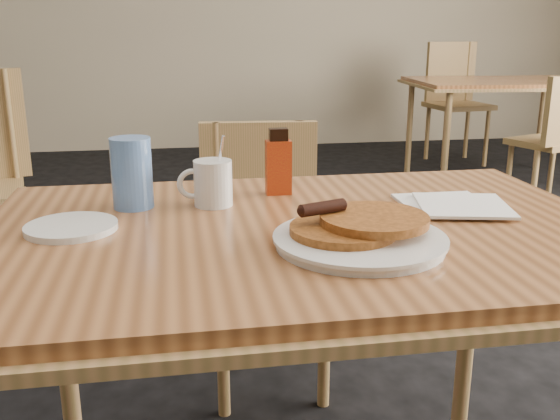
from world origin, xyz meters
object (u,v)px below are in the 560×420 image
(chair_neighbor_far, at_px, (454,91))
(chair_neighbor_near, at_px, (556,130))
(main_table, at_px, (303,246))
(blue_tumbler, at_px, (132,173))
(pancake_plate, at_px, (359,234))
(neighbor_table, at_px, (502,85))
(coffee_mug, at_px, (212,182))
(chair_main_far, at_px, (263,232))
(syrup_bottle, at_px, (278,164))

(chair_neighbor_far, distance_m, chair_neighbor_near, 1.52)
(main_table, xyz_separation_m, blue_tumbler, (-0.32, 0.18, 0.11))
(main_table, distance_m, pancake_plate, 0.15)
(neighbor_table, distance_m, coffee_mug, 3.78)
(pancake_plate, relative_size, coffee_mug, 1.97)
(pancake_plate, bearing_deg, chair_main_far, 93.00)
(chair_neighbor_near, bearing_deg, blue_tumbler, -156.74)
(coffee_mug, distance_m, blue_tumbler, 0.16)
(main_table, relative_size, neighbor_table, 0.90)
(coffee_mug, height_order, blue_tumbler, coffee_mug)
(chair_neighbor_near, distance_m, pancake_plate, 3.28)
(coffee_mug, xyz_separation_m, blue_tumbler, (-0.16, 0.01, 0.02))
(main_table, height_order, neighbor_table, same)
(syrup_bottle, bearing_deg, main_table, -87.01)
(chair_main_far, xyz_separation_m, blue_tumbler, (-0.35, -0.58, 0.33))
(neighbor_table, distance_m, chair_main_far, 3.21)
(chair_neighbor_near, height_order, pancake_plate, chair_neighbor_near)
(neighbor_table, distance_m, blue_tumbler, 3.87)
(syrup_bottle, height_order, blue_tumbler, syrup_bottle)
(main_table, bearing_deg, coffee_mug, 133.82)
(coffee_mug, relative_size, syrup_bottle, 1.02)
(chair_neighbor_far, relative_size, coffee_mug, 6.67)
(chair_main_far, height_order, chair_neighbor_far, chair_neighbor_far)
(syrup_bottle, bearing_deg, coffee_mug, -153.76)
(pancake_plate, bearing_deg, coffee_mug, 128.57)
(main_table, relative_size, chair_main_far, 1.50)
(neighbor_table, xyz_separation_m, blue_tumbler, (-2.44, -3.01, 0.11))
(main_table, distance_m, syrup_bottle, 0.26)
(chair_neighbor_far, relative_size, syrup_bottle, 6.80)
(neighbor_table, bearing_deg, coffee_mug, -127.09)
(chair_main_far, height_order, pancake_plate, chair_main_far)
(pancake_plate, bearing_deg, syrup_bottle, 102.42)
(coffee_mug, xyz_separation_m, syrup_bottle, (0.15, 0.07, 0.02))
(neighbor_table, bearing_deg, main_table, -123.65)
(chair_main_far, distance_m, chair_neighbor_near, 2.67)
(neighbor_table, relative_size, syrup_bottle, 9.33)
(neighbor_table, bearing_deg, syrup_bottle, -125.86)
(pancake_plate, distance_m, blue_tumbler, 0.50)
(coffee_mug, bearing_deg, pancake_plate, -51.51)
(main_table, height_order, coffee_mug, coffee_mug)
(neighbor_table, bearing_deg, chair_neighbor_far, 90.78)
(chair_main_far, height_order, chair_neighbor_near, chair_neighbor_near)
(chair_main_far, xyz_separation_m, chair_neighbor_far, (2.08, 3.19, 0.11))
(chair_neighbor_far, height_order, chair_neighbor_near, chair_neighbor_far)
(pancake_plate, height_order, syrup_bottle, syrup_bottle)
(chair_main_far, relative_size, pancake_plate, 2.79)
(chair_neighbor_far, bearing_deg, blue_tumbler, -129.73)
(chair_neighbor_far, distance_m, coffee_mug, 4.42)
(main_table, xyz_separation_m, chair_neighbor_far, (2.11, 3.95, -0.11))
(pancake_plate, relative_size, blue_tumbler, 2.04)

